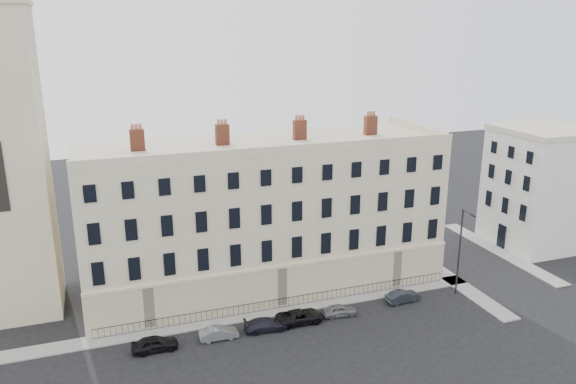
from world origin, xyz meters
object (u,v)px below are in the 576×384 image
car_b (219,333)px  streetlamp (460,248)px  car_a (155,344)px  car_e (339,310)px  car_f (403,296)px  car_d (300,316)px  car_c (266,324)px

car_b → streetlamp: 24.95m
car_a → streetlamp: (29.98, 0.34, 4.37)m
car_e → car_f: car_f is taller
car_b → car_f: (18.58, 0.70, 0.03)m
car_f → car_a: bearing=87.4°
car_a → car_d: bearing=-88.6°
car_a → car_e: size_ratio=1.16×
streetlamp → car_a: bearing=-179.9°
car_d → streetlamp: bearing=-90.2°
car_b → car_c: size_ratio=0.85×
car_b → streetlamp: bearing=-88.4°
car_e → car_f: bearing=-80.5°
car_f → streetlamp: (5.96, -0.40, 4.44)m
car_a → streetlamp: streetlamp is taller
car_a → car_f: (24.02, 0.74, -0.07)m
car_e → car_a: bearing=96.6°
car_f → car_b: bearing=87.8°
car_e → streetlamp: (12.99, 0.07, 4.46)m
car_a → car_f: car_a is taller
car_b → car_f: bearing=-86.9°
car_b → car_c: (4.28, 0.01, 0.02)m
car_c → car_e: bearing=-83.3°
car_b → car_a: bearing=91.4°
car_b → streetlamp: (24.54, 0.30, 4.47)m
car_e → car_b: bearing=96.9°
car_a → car_c: (9.71, 0.05, -0.08)m
car_d → car_f: bearing=-88.0°
car_f → car_c: bearing=88.4°
car_f → streetlamp: 7.44m
car_d → car_e: car_d is taller
car_c → car_f: bearing=-82.3°
car_d → car_c: bearing=94.1°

